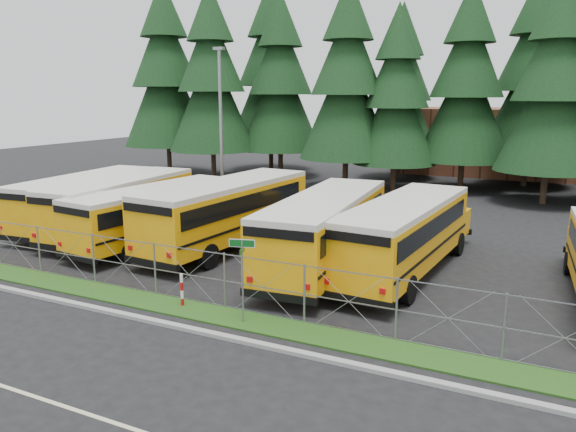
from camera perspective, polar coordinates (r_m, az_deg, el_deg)
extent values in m
plane|color=black|center=(20.11, -2.40, -8.88)|extent=(120.00, 120.00, 0.00)
cube|color=gray|center=(17.64, -7.31, -11.89)|extent=(50.00, 0.25, 0.12)
cube|color=#153F12|center=(18.74, -4.92, -10.45)|extent=(50.00, 1.40, 0.06)
cube|color=beige|center=(14.32, -18.74, -18.81)|extent=(50.00, 0.12, 0.01)
cube|color=brown|center=(56.71, 23.19, 6.96)|extent=(22.00, 10.00, 6.00)
cylinder|color=gray|center=(18.02, -4.63, -6.71)|extent=(0.06, 0.06, 2.80)
cube|color=#0B5317|center=(17.65, -4.70, -2.78)|extent=(0.78, 0.25, 0.22)
cube|color=white|center=(17.65, -4.70, -2.78)|extent=(0.81, 0.25, 0.26)
cube|color=#0B5317|center=(17.71, -4.69, -3.53)|extent=(0.18, 0.54, 0.18)
cylinder|color=#B20C0C|center=(19.95, -10.73, -7.43)|extent=(0.11, 0.11, 1.20)
cylinder|color=gray|center=(36.57, -6.82, 8.63)|extent=(0.20, 0.20, 10.00)
cube|color=gray|center=(36.62, -7.03, 16.54)|extent=(0.70, 0.35, 0.18)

